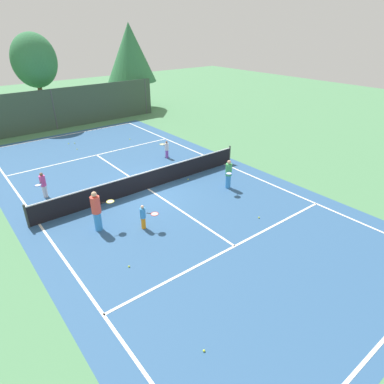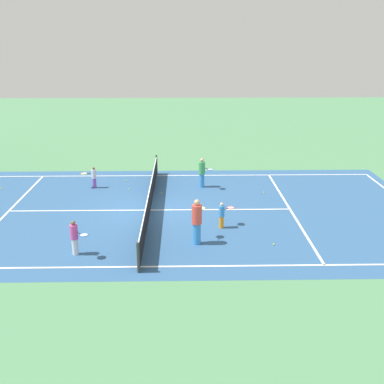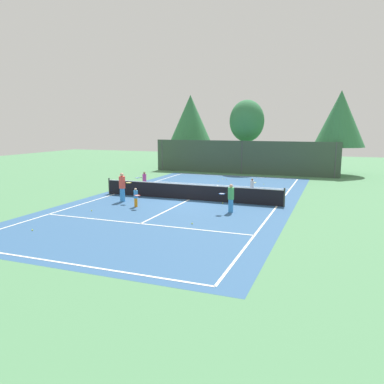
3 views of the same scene
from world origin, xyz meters
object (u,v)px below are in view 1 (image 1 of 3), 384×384
object	(u,v)px
player_3	(144,216)
tennis_ball_3	(195,160)
tennis_ball_0	(68,144)
tennis_ball_5	(75,143)
player_1	(97,211)
tennis_ball_9	(77,149)
tennis_ball_4	(129,266)
tennis_ball_7	(204,351)
tennis_ball_6	(259,218)
player_0	(166,149)
tennis_ball_2	(130,139)
tennis_ball_8	(179,167)
tennis_ball_1	(188,179)
player_4	(229,174)
player_2	(43,185)

from	to	relation	value
player_3	tennis_ball_3	distance (m)	8.05
tennis_ball_0	tennis_ball_5	distance (m)	0.42
player_1	tennis_ball_9	world-z (taller)	player_1
tennis_ball_4	tennis_ball_7	bearing A→B (deg)	-91.49
tennis_ball_6	player_0	bearing A→B (deg)	83.29
player_1	tennis_ball_2	bearing A→B (deg)	55.12
tennis_ball_8	tennis_ball_1	bearing A→B (deg)	-110.44
player_0	tennis_ball_1	size ratio (longest dim) A/B	17.00
player_4	tennis_ball_0	xyz separation A→B (m)	(-4.03, 12.25, -0.77)
player_0	tennis_ball_8	distance (m)	1.96
player_2	tennis_ball_3	bearing A→B (deg)	-5.35
player_0	tennis_ball_7	xyz separation A→B (m)	(-7.30, -12.35, -0.56)
tennis_ball_0	player_4	bearing A→B (deg)	-71.81
tennis_ball_3	tennis_ball_9	distance (m)	8.38
tennis_ball_1	tennis_ball_6	xyz separation A→B (m)	(-0.01, -5.17, 0.00)
player_1	player_2	world-z (taller)	player_1
player_2	tennis_ball_2	distance (m)	9.56
tennis_ball_6	tennis_ball_7	bearing A→B (deg)	-150.00
player_1	tennis_ball_9	size ratio (longest dim) A/B	27.14
player_0	player_4	xyz separation A→B (m)	(0.02, -5.64, 0.21)
player_2	tennis_ball_8	bearing A→B (deg)	-8.37
player_3	tennis_ball_2	bearing A→B (deg)	63.99
tennis_ball_7	tennis_ball_9	size ratio (longest dim) A/B	1.00
player_1	tennis_ball_2	size ratio (longest dim) A/B	27.14
tennis_ball_9	player_0	bearing A→B (deg)	-52.13
player_1	tennis_ball_2	world-z (taller)	player_1
tennis_ball_4	tennis_ball_5	size ratio (longest dim) A/B	1.00
player_4	tennis_ball_0	bearing A→B (deg)	108.19
tennis_ball_4	tennis_ball_9	size ratio (longest dim) A/B	1.00
player_2	tennis_ball_1	xyz separation A→B (m)	(6.81, -2.82, -0.65)
tennis_ball_5	tennis_ball_7	distance (m)	19.16
tennis_ball_8	player_2	bearing A→B (deg)	171.63
tennis_ball_5	tennis_ball_6	size ratio (longest dim) A/B	1.00
player_2	tennis_ball_1	world-z (taller)	player_2
player_2	tennis_ball_7	bearing A→B (deg)	-87.39
player_2	player_4	bearing A→B (deg)	-31.97
player_1	tennis_ball_6	size ratio (longest dim) A/B	27.14
player_0	tennis_ball_1	world-z (taller)	player_0
player_3	tennis_ball_2	world-z (taller)	player_3
player_2	tennis_ball_4	size ratio (longest dim) A/B	19.90
player_0	player_1	world-z (taller)	player_1
player_3	tennis_ball_5	size ratio (longest dim) A/B	16.71
player_4	tennis_ball_8	size ratio (longest dim) A/B	23.46
tennis_ball_6	tennis_ball_9	size ratio (longest dim) A/B	1.00
player_1	tennis_ball_4	bearing A→B (deg)	-94.07
player_0	tennis_ball_8	size ratio (longest dim) A/B	17.00
tennis_ball_9	tennis_ball_1	bearing A→B (deg)	-71.21
player_1	player_2	bearing A→B (deg)	100.85
player_2	tennis_ball_7	distance (m)	11.64
player_3	tennis_ball_5	bearing A→B (deg)	81.83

